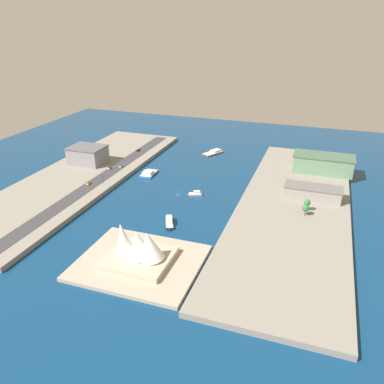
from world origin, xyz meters
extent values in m
plane|color=navy|center=(0.00, 0.00, 0.00)|extent=(440.00, 440.00, 0.00)
cube|color=gray|center=(-81.99, 0.00, 1.56)|extent=(70.00, 240.00, 3.13)
cube|color=gray|center=(81.99, 0.00, 1.56)|extent=(70.00, 240.00, 3.13)
cube|color=#A89E89|center=(-14.09, 90.31, 1.00)|extent=(61.79, 52.17, 2.00)
cube|color=#38383D|center=(62.15, 0.00, 3.20)|extent=(11.25, 228.00, 0.15)
cube|color=#1E284C|center=(-12.68, 46.88, 0.89)|extent=(10.11, 15.40, 1.78)
cone|color=#1E284C|center=(-15.93, 54.12, 0.89)|extent=(2.12, 2.12, 1.60)
cube|color=white|center=(-12.09, 45.58, 2.87)|extent=(6.43, 8.82, 2.19)
cube|color=beige|center=(-12.68, 46.88, 1.83)|extent=(9.71, 14.78, 0.10)
cube|color=brown|center=(0.33, -90.79, 0.63)|extent=(17.36, 21.96, 1.26)
cone|color=brown|center=(5.44, -81.58, 0.63)|extent=(1.54, 1.54, 1.14)
cube|color=white|center=(-1.41, -93.93, 2.16)|extent=(9.87, 10.99, 1.79)
cube|color=beige|center=(0.33, -90.79, 1.31)|extent=(16.66, 21.08, 0.10)
cube|color=#999EA3|center=(-13.94, 1.42, 0.76)|extent=(10.28, 7.87, 1.52)
cone|color=#999EA3|center=(-9.34, 3.52, 0.76)|extent=(1.81, 1.81, 1.36)
cube|color=white|center=(-14.89, 0.99, 2.42)|extent=(5.04, 4.23, 1.80)
cube|color=beige|center=(-13.94, 1.42, 1.57)|extent=(9.87, 7.56, 0.10)
cube|color=blue|center=(33.96, -23.58, 0.78)|extent=(10.41, 17.78, 1.55)
cone|color=blue|center=(34.36, -32.68, 0.78)|extent=(1.46, 1.46, 1.40)
cube|color=white|center=(33.86, -21.39, 2.66)|extent=(7.57, 7.65, 2.21)
cube|color=beige|center=(33.96, -23.58, 1.60)|extent=(9.99, 17.07, 0.10)
cube|color=gray|center=(-92.64, -13.85, 7.15)|extent=(36.54, 14.16, 8.04)
cube|color=slate|center=(-92.64, -13.85, 11.57)|extent=(38.00, 14.73, 0.80)
cube|color=slate|center=(-96.97, -67.67, 9.66)|extent=(44.73, 20.83, 13.06)
cube|color=#47624A|center=(-96.97, -67.67, 16.59)|extent=(46.52, 21.66, 0.80)
cube|color=gray|center=(90.42, -24.33, 9.83)|extent=(27.75, 22.23, 13.40)
cube|color=#59595C|center=(90.42, -24.33, 16.93)|extent=(28.86, 23.12, 0.80)
cylinder|color=black|center=(63.98, -64.98, 3.60)|extent=(0.25, 0.64, 0.64)
cylinder|color=black|center=(65.75, -64.98, 3.60)|extent=(0.25, 0.64, 0.64)
cylinder|color=black|center=(63.98, -68.23, 3.60)|extent=(0.25, 0.64, 0.64)
cylinder|color=black|center=(65.75, -68.23, 3.60)|extent=(0.25, 0.64, 0.64)
cube|color=black|center=(64.86, -66.60, 3.91)|extent=(1.97, 4.64, 0.82)
cube|color=#262D38|center=(64.86, -66.84, 4.58)|extent=(1.73, 2.60, 0.52)
cylinder|color=black|center=(63.35, 17.31, 3.60)|extent=(0.27, 0.65, 0.64)
cylinder|color=black|center=(65.08, 17.37, 3.60)|extent=(0.27, 0.65, 0.64)
cylinder|color=black|center=(63.45, 14.23, 3.60)|extent=(0.27, 0.65, 0.64)
cylinder|color=black|center=(65.18, 14.28, 3.60)|extent=(0.27, 0.65, 0.64)
cube|color=yellow|center=(64.27, 15.80, 3.89)|extent=(2.07, 4.47, 0.79)
cube|color=#262D38|center=(64.27, 15.58, 4.56)|extent=(1.78, 2.52, 0.55)
cylinder|color=black|center=(65.09, -15.39, 3.60)|extent=(0.27, 0.65, 0.64)
cylinder|color=black|center=(66.76, -15.43, 3.60)|extent=(0.27, 0.65, 0.64)
cylinder|color=black|center=(65.01, -18.69, 3.60)|extent=(0.27, 0.65, 0.64)
cylinder|color=black|center=(66.68, -18.73, 3.60)|extent=(0.27, 0.65, 0.64)
cube|color=#B7B7BC|center=(65.89, -17.06, 3.91)|extent=(1.98, 4.77, 0.82)
cube|color=#262D38|center=(65.88, -17.30, 4.55)|extent=(1.71, 2.68, 0.48)
cylinder|color=black|center=(60.30, -25.95, 3.60)|extent=(0.25, 0.64, 0.64)
cylinder|color=black|center=(58.53, -25.96, 3.60)|extent=(0.25, 0.64, 0.64)
cylinder|color=black|center=(60.30, -22.97, 3.60)|extent=(0.25, 0.64, 0.64)
cylinder|color=black|center=(58.52, -22.97, 3.60)|extent=(0.25, 0.64, 0.64)
cube|color=white|center=(59.41, -24.46, 3.94)|extent=(1.99, 4.27, 0.89)
cube|color=#262D38|center=(59.41, -24.25, 4.71)|extent=(1.75, 2.39, 0.64)
cylinder|color=black|center=(55.33, 10.56, 5.88)|extent=(0.18, 0.18, 5.50)
cube|color=black|center=(55.33, 10.56, 9.13)|extent=(0.36, 0.36, 1.00)
sphere|color=red|center=(55.33, 10.56, 9.48)|extent=(0.24, 0.24, 0.24)
sphere|color=yellow|center=(55.33, 10.56, 9.13)|extent=(0.24, 0.24, 0.24)
sphere|color=green|center=(55.33, 10.56, 8.78)|extent=(0.24, 0.24, 0.24)
cube|color=#BCAD93|center=(-14.09, 90.31, 3.50)|extent=(32.27, 29.67, 3.00)
cone|color=white|center=(-20.25, 90.31, 12.31)|extent=(15.05, 12.61, 16.67)
cone|color=white|center=(-14.09, 90.31, 11.71)|extent=(15.18, 13.61, 15.02)
cone|color=white|center=(-5.56, 90.31, 13.51)|extent=(11.99, 10.00, 18.11)
cylinder|color=brown|center=(-90.33, 6.52, 5.22)|extent=(0.50, 0.50, 4.17)
sphere|color=#2D7233|center=(-90.33, 6.52, 8.93)|extent=(4.07, 4.07, 4.07)
cylinder|color=brown|center=(-89.88, 13.24, 4.74)|extent=(0.50, 0.50, 3.23)
sphere|color=#2D7233|center=(-89.88, 13.24, 8.14)|extent=(4.45, 4.45, 4.45)
camera|label=1|loc=(-93.94, 237.11, 115.57)|focal=36.13mm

